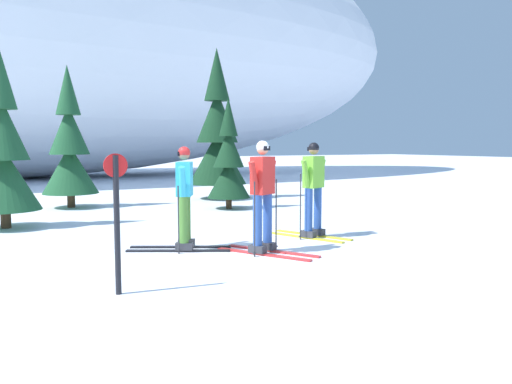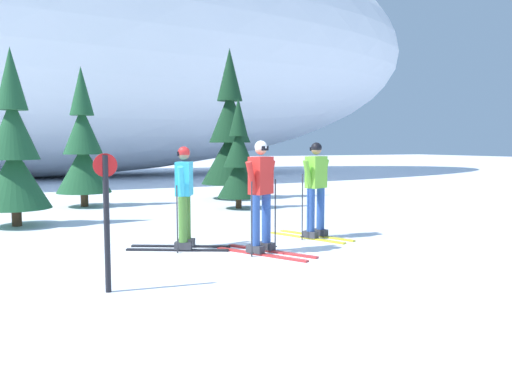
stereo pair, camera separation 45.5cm
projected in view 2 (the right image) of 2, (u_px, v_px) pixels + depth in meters
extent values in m
plane|color=white|center=(236.00, 262.00, 7.81)|extent=(120.00, 120.00, 0.00)
cube|color=red|center=(271.00, 251.00, 8.54)|extent=(0.91, 1.56, 0.03)
cube|color=red|center=(260.00, 254.00, 8.29)|extent=(0.91, 1.56, 0.03)
cube|color=#38383D|center=(266.00, 246.00, 8.59)|extent=(0.26, 0.31, 0.12)
cube|color=#38383D|center=(255.00, 249.00, 8.34)|extent=(0.26, 0.31, 0.12)
cylinder|color=#2D519E|center=(266.00, 218.00, 8.55)|extent=(0.15, 0.15, 0.82)
cylinder|color=#2D519E|center=(255.00, 220.00, 8.30)|extent=(0.15, 0.15, 0.82)
cube|color=red|center=(261.00, 175.00, 8.36)|extent=(0.46, 0.40, 0.60)
cylinder|color=red|center=(269.00, 177.00, 8.56)|extent=(0.29, 0.22, 0.58)
cylinder|color=red|center=(252.00, 179.00, 8.16)|extent=(0.29, 0.22, 0.58)
sphere|color=tan|center=(261.00, 149.00, 8.32)|extent=(0.19, 0.19, 0.19)
sphere|color=white|center=(261.00, 147.00, 8.31)|extent=(0.21, 0.21, 0.21)
cube|color=black|center=(265.00, 148.00, 8.27)|extent=(0.15, 0.10, 0.07)
cylinder|color=#2D2D33|center=(275.00, 215.00, 8.65)|extent=(0.02, 0.02, 1.19)
cylinder|color=#2D2D33|center=(275.00, 246.00, 8.70)|extent=(0.07, 0.07, 0.01)
cylinder|color=#2D2D33|center=(252.00, 219.00, 8.11)|extent=(0.02, 0.02, 1.19)
cylinder|color=#2D2D33|center=(252.00, 253.00, 8.16)|extent=(0.07, 0.07, 0.01)
cube|color=gold|center=(306.00, 238.00, 9.76)|extent=(0.73, 1.62, 0.03)
cube|color=gold|center=(316.00, 235.00, 9.99)|extent=(0.73, 1.62, 0.03)
cube|color=#38383D|center=(311.00, 234.00, 9.69)|extent=(0.23, 0.31, 0.12)
cube|color=#38383D|center=(320.00, 232.00, 9.92)|extent=(0.23, 0.31, 0.12)
cylinder|color=#2D519E|center=(311.00, 210.00, 9.64)|extent=(0.15, 0.15, 0.80)
cylinder|color=#2D519E|center=(321.00, 208.00, 9.88)|extent=(0.15, 0.15, 0.80)
cube|color=#75C638|center=(316.00, 172.00, 9.69)|extent=(0.46, 0.37, 0.59)
cylinder|color=#75C638|center=(308.00, 175.00, 9.52)|extent=(0.29, 0.20, 0.58)
cylinder|color=#75C638|center=(324.00, 174.00, 9.88)|extent=(0.29, 0.20, 0.58)
sphere|color=#A37556|center=(316.00, 150.00, 9.66)|extent=(0.19, 0.19, 0.19)
sphere|color=black|center=(316.00, 148.00, 9.65)|extent=(0.21, 0.21, 0.21)
cube|color=black|center=(313.00, 149.00, 9.71)|extent=(0.15, 0.09, 0.07)
cylinder|color=#2D2D33|center=(302.00, 207.00, 9.54)|extent=(0.02, 0.02, 1.23)
cylinder|color=#2D2D33|center=(302.00, 237.00, 9.60)|extent=(0.07, 0.07, 0.01)
cylinder|color=#2D2D33|center=(323.00, 204.00, 10.04)|extent=(0.02, 0.02, 1.23)
cylinder|color=#2D2D33|center=(323.00, 232.00, 10.09)|extent=(0.07, 0.07, 0.01)
cube|color=black|center=(177.00, 250.00, 8.63)|extent=(1.56, 0.90, 0.03)
cube|color=black|center=(181.00, 246.00, 8.95)|extent=(1.56, 0.90, 0.03)
cube|color=#38383D|center=(183.00, 246.00, 8.62)|extent=(0.31, 0.26, 0.12)
cube|color=#38383D|center=(187.00, 242.00, 8.94)|extent=(0.31, 0.26, 0.12)
cylinder|color=#4C8433|center=(183.00, 219.00, 8.58)|extent=(0.15, 0.15, 0.76)
cylinder|color=#4C8433|center=(186.00, 217.00, 8.90)|extent=(0.15, 0.15, 0.76)
cube|color=#33B7D6|center=(184.00, 179.00, 8.68)|extent=(0.40, 0.47, 0.56)
cylinder|color=#33B7D6|center=(181.00, 183.00, 8.43)|extent=(0.22, 0.29, 0.58)
cylinder|color=#33B7D6|center=(187.00, 181.00, 8.93)|extent=(0.22, 0.29, 0.58)
sphere|color=#A37556|center=(184.00, 154.00, 8.64)|extent=(0.19, 0.19, 0.19)
sphere|color=red|center=(184.00, 153.00, 8.64)|extent=(0.21, 0.21, 0.21)
cube|color=black|center=(179.00, 154.00, 8.64)|extent=(0.10, 0.15, 0.07)
cylinder|color=#2D2D33|center=(177.00, 219.00, 8.40)|extent=(0.02, 0.02, 1.11)
cylinder|color=#2D2D33|center=(178.00, 249.00, 8.45)|extent=(0.07, 0.07, 0.01)
cylinder|color=#2D2D33|center=(185.00, 214.00, 9.08)|extent=(0.02, 0.02, 1.11)
cylinder|color=#2D2D33|center=(185.00, 242.00, 9.12)|extent=(0.07, 0.07, 0.01)
cylinder|color=#47301E|center=(17.00, 214.00, 11.21)|extent=(0.21, 0.21, 0.52)
cone|color=#1E512D|center=(15.00, 178.00, 11.13)|extent=(1.47, 1.47, 1.32)
cone|color=#1E512D|center=(13.00, 129.00, 11.04)|extent=(1.06, 1.06, 1.32)
cone|color=#1E512D|center=(11.00, 78.00, 10.94)|extent=(0.65, 0.65, 1.32)
cylinder|color=#47301E|center=(84.00, 197.00, 14.74)|extent=(0.21, 0.21, 0.53)
cone|color=#1E512D|center=(84.00, 169.00, 14.67)|extent=(1.52, 1.52, 1.36)
cone|color=#1E512D|center=(82.00, 130.00, 14.57)|extent=(1.10, 1.10, 1.36)
cone|color=#1E512D|center=(81.00, 91.00, 14.46)|extent=(0.67, 0.67, 1.36)
cylinder|color=#47301E|center=(239.00, 201.00, 14.27)|extent=(0.16, 0.16, 0.41)
cone|color=#14381E|center=(239.00, 178.00, 14.21)|extent=(1.17, 1.17, 1.05)
cone|color=#14381E|center=(238.00, 148.00, 14.14)|extent=(0.84, 0.84, 1.05)
cone|color=#14381E|center=(238.00, 117.00, 14.06)|extent=(0.52, 0.52, 1.05)
cylinder|color=#47301E|center=(230.00, 189.00, 16.88)|extent=(0.26, 0.26, 0.65)
cone|color=#14381E|center=(230.00, 158.00, 16.79)|extent=(1.86, 1.86, 1.67)
cone|color=#14381E|center=(230.00, 117.00, 16.67)|extent=(1.34, 1.34, 1.67)
cone|color=#14381E|center=(230.00, 74.00, 16.54)|extent=(0.82, 0.82, 1.67)
cylinder|color=black|center=(107.00, 224.00, 6.16)|extent=(0.07, 0.07, 1.65)
cylinder|color=red|center=(105.00, 165.00, 6.09)|extent=(0.28, 0.02, 0.28)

